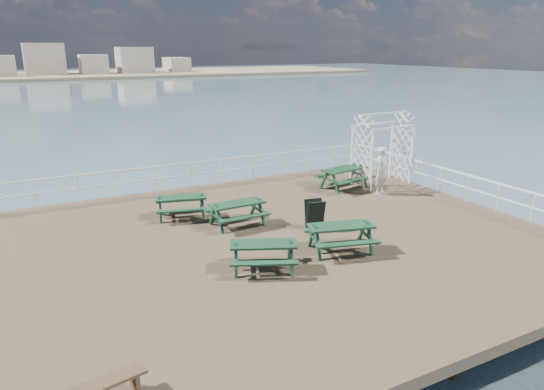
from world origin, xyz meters
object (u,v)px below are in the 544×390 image
at_px(picnic_table_a, 181,202).
at_px(picnic_table_d, 263,250).
at_px(flat_bench_far, 102,388).
at_px(picnic_table_c, 345,173).
at_px(picnic_table_b, 237,209).
at_px(picnic_table_e, 341,232).
at_px(trellis_arbor, 382,153).
at_px(person, 382,171).

distance_m(picnic_table_a, picnic_table_d, 5.13).
bearing_deg(flat_bench_far, picnic_table_c, 27.41).
bearing_deg(flat_bench_far, picnic_table_b, 40.72).
xyz_separation_m(picnic_table_b, picnic_table_d, (-0.74, -3.44, -0.02)).
relative_size(picnic_table_e, flat_bench_far, 1.45).
relative_size(picnic_table_e, trellis_arbor, 0.71).
relative_size(picnic_table_d, flat_bench_far, 1.42).
distance_m(picnic_table_c, picnic_table_d, 8.54).
bearing_deg(trellis_arbor, picnic_table_e, -141.12).
distance_m(picnic_table_a, picnic_table_e, 5.97).
bearing_deg(picnic_table_c, picnic_table_d, -149.93).
bearing_deg(picnic_table_a, picnic_table_b, -34.91).
height_order(picnic_table_b, trellis_arbor, trellis_arbor).
bearing_deg(picnic_table_d, trellis_arbor, 56.41).
xyz_separation_m(picnic_table_a, flat_bench_far, (-4.02, -8.47, -0.22)).
relative_size(picnic_table_b, picnic_table_c, 0.82).
height_order(picnic_table_b, picnic_table_e, picnic_table_e).
bearing_deg(picnic_table_a, picnic_table_c, 17.29).
xyz_separation_m(flat_bench_far, trellis_arbor, (13.07, 8.68, 1.06)).
height_order(picnic_table_a, person, person).
height_order(picnic_table_e, trellis_arbor, trellis_arbor).
distance_m(picnic_table_b, picnic_table_c, 6.16).
distance_m(picnic_table_a, flat_bench_far, 9.38).
distance_m(picnic_table_b, picnic_table_d, 3.52).
bearing_deg(picnic_table_e, person, 54.72).
xyz_separation_m(picnic_table_a, picnic_table_d, (0.68, -5.08, 0.01)).
bearing_deg(flat_bench_far, person, 20.92).
height_order(picnic_table_e, flat_bench_far, picnic_table_e).
xyz_separation_m(picnic_table_c, picnic_table_e, (-4.02, -5.41, -0.04)).
distance_m(picnic_table_c, picnic_table_e, 6.74).
bearing_deg(trellis_arbor, picnic_table_b, -169.41).
xyz_separation_m(picnic_table_d, trellis_arbor, (8.38, 5.29, 0.83)).
bearing_deg(picnic_table_a, picnic_table_d, -68.12).
height_order(picnic_table_d, picnic_table_e, picnic_table_e).
bearing_deg(flat_bench_far, trellis_arbor, 22.82).
bearing_deg(picnic_table_b, picnic_table_d, -103.97).
distance_m(picnic_table_a, picnic_table_c, 7.25).
relative_size(flat_bench_far, person, 0.79).
height_order(picnic_table_a, trellis_arbor, trellis_arbor).
bearing_deg(person, trellis_arbor, 33.41).
bearing_deg(picnic_table_c, picnic_table_a, 173.28).
bearing_deg(picnic_table_a, person, 7.12).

